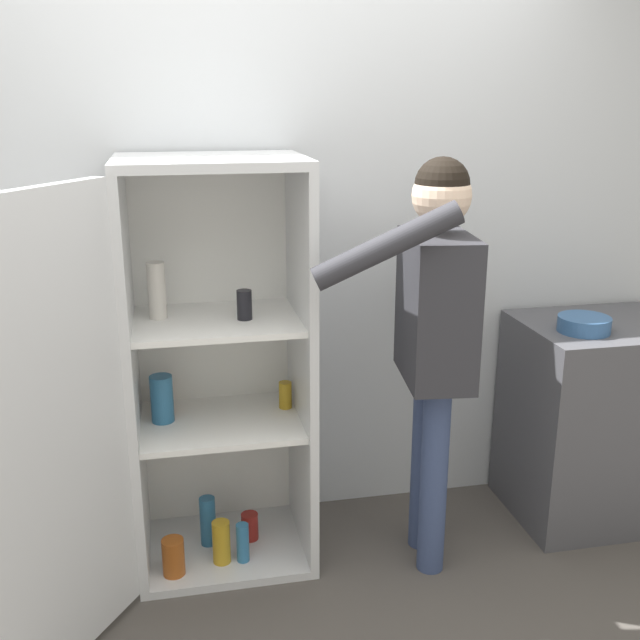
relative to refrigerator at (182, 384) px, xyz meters
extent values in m
cube|color=silver|center=(0.40, 0.42, 0.47)|extent=(7.00, 0.06, 2.55)
cube|color=silver|center=(0.14, 0.09, -0.79)|extent=(0.70, 0.55, 0.04)
cube|color=silver|center=(0.14, 0.09, 0.82)|extent=(0.70, 0.55, 0.04)
cube|color=white|center=(0.14, 0.35, 0.02)|extent=(0.70, 0.03, 1.57)
cube|color=silver|center=(-0.19, 0.09, 0.02)|extent=(0.03, 0.55, 1.57)
cube|color=silver|center=(0.48, 0.09, 0.02)|extent=(0.04, 0.55, 1.57)
cube|color=white|center=(0.14, 0.09, -0.21)|extent=(0.63, 0.48, 0.02)
cube|color=white|center=(0.14, 0.09, 0.21)|extent=(0.63, 0.48, 0.02)
cube|color=silver|center=(-0.42, -0.47, 0.02)|extent=(0.43, 0.60, 1.57)
cylinder|color=teal|center=(-0.08, 0.12, -0.11)|extent=(0.09, 0.09, 0.19)
cylinder|color=teal|center=(0.20, -0.05, -0.69)|extent=(0.05, 0.05, 0.17)
cylinder|color=teal|center=(0.07, 0.10, -0.66)|extent=(0.07, 0.07, 0.21)
cylinder|color=black|center=(0.25, 0.06, 0.28)|extent=(0.06, 0.06, 0.11)
cylinder|color=maroon|center=(0.25, 0.10, -0.71)|extent=(0.07, 0.07, 0.12)
cylinder|color=#9E4C19|center=(-0.07, -0.08, -0.69)|extent=(0.09, 0.09, 0.15)
cylinder|color=#B78C1E|center=(0.42, 0.16, -0.15)|extent=(0.05, 0.05, 0.11)
cylinder|color=#B78C1E|center=(0.12, -0.04, -0.68)|extent=(0.07, 0.07, 0.18)
cylinder|color=beige|center=(-0.07, 0.14, 0.33)|extent=(0.07, 0.07, 0.22)
cylinder|color=#9E4C19|center=(-0.07, 0.21, -0.15)|extent=(0.06, 0.06, 0.10)
cylinder|color=#384770|center=(0.95, -0.20, -0.41)|extent=(0.11, 0.11, 0.80)
cylinder|color=#384770|center=(0.97, -0.03, -0.41)|extent=(0.11, 0.11, 0.80)
cube|color=#2D2D33|center=(0.96, -0.12, 0.27)|extent=(0.28, 0.45, 0.56)
sphere|color=beige|center=(0.96, -0.12, 0.70)|extent=(0.22, 0.22, 0.22)
sphere|color=black|center=(0.96, -0.12, 0.74)|extent=(0.20, 0.20, 0.20)
cylinder|color=#2D2D33|center=(0.70, -0.32, 0.57)|extent=(0.52, 0.14, 0.30)
cylinder|color=#2D2D33|center=(0.99, 0.12, 0.25)|extent=(0.08, 0.08, 0.53)
cube|color=#4C4C51|center=(1.83, 0.08, -0.35)|extent=(0.74, 0.58, 0.91)
cylinder|color=#335B8E|center=(1.65, -0.01, 0.13)|extent=(0.22, 0.22, 0.06)
camera|label=1|loc=(-0.02, -2.69, 1.06)|focal=42.00mm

